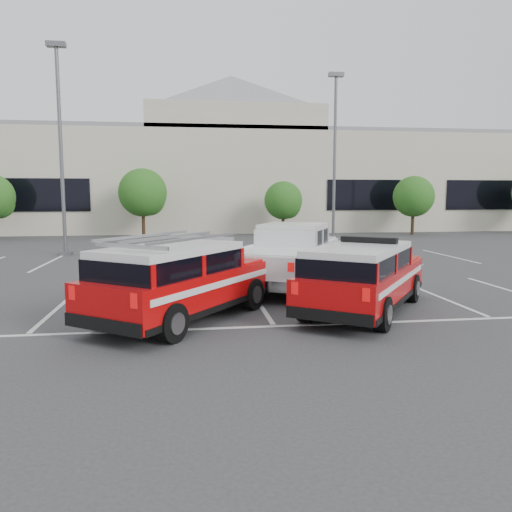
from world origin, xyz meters
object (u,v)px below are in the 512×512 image
(light_pole_mid, at_px, (335,159))
(white_pickup, at_px, (289,261))
(convention_building, at_px, (210,176))
(fire_chief_suv, at_px, (363,282))
(tree_mid_left, at_px, (144,194))
(tree_right, at_px, (414,198))
(light_pole_left, at_px, (61,150))
(tree_mid_right, at_px, (284,202))
(ladder_suv, at_px, (181,286))

(light_pole_mid, height_order, white_pickup, light_pole_mid)
(convention_building, xyz_separation_m, light_pole_mid, (6.82, -15.86, 0.47))
(convention_building, bearing_deg, fire_chief_suv, -86.04)
(tree_mid_left, height_order, tree_right, tree_mid_left)
(convention_building, height_order, light_pole_left, convention_building)
(convention_building, distance_m, light_pole_left, 21.49)
(convention_building, bearing_deg, tree_right, -33.37)
(convention_building, distance_m, tree_right, 17.96)
(convention_building, xyz_separation_m, tree_mid_right, (4.91, -9.82, -2.22))
(tree_mid_right, bearing_deg, convention_building, 116.57)
(tree_mid_right, bearing_deg, ladder_suv, -106.72)
(tree_right, relative_size, fire_chief_suv, 0.80)
(light_pole_left, distance_m, fire_chief_suv, 17.84)
(light_pole_left, bearing_deg, tree_right, 23.51)
(tree_mid_right, bearing_deg, fire_chief_suv, -96.20)
(tree_mid_right, bearing_deg, light_pole_left, -142.50)
(convention_building, height_order, light_pole_mid, convention_building)
(tree_mid_right, xyz_separation_m, fire_chief_suv, (-2.58, -23.77, -1.72))
(tree_right, bearing_deg, light_pole_mid, -143.23)
(tree_mid_left, xyz_separation_m, light_pole_left, (-3.09, -10.05, 2.14))
(tree_mid_left, relative_size, tree_right, 1.10)
(tree_mid_left, relative_size, white_pickup, 0.70)
(convention_building, relative_size, fire_chief_suv, 10.81)
(light_pole_mid, xyz_separation_m, ladder_suv, (-9.12, -17.97, -4.36))
(light_pole_mid, bearing_deg, tree_mid_left, 153.08)
(light_pole_mid, distance_m, ladder_suv, 20.62)
(fire_chief_suv, bearing_deg, tree_mid_right, 119.39)
(tree_mid_left, relative_size, light_pole_mid, 0.47)
(tree_mid_right, bearing_deg, tree_mid_left, 180.00)
(fire_chief_suv, height_order, ladder_suv, ladder_suv)
(tree_right, distance_m, light_pole_mid, 10.38)
(fire_chief_suv, distance_m, ladder_suv, 4.64)
(convention_building, height_order, tree_mid_left, convention_building)
(tree_right, bearing_deg, white_pickup, -124.89)
(tree_right, xyz_separation_m, light_pole_left, (-23.09, -10.05, 2.41))
(fire_chief_suv, distance_m, white_pickup, 4.32)
(convention_building, relative_size, tree_mid_left, 12.38)
(tree_mid_left, distance_m, light_pole_left, 10.73)
(light_pole_left, xyz_separation_m, ladder_suv, (5.88, -13.97, -4.36))
(white_pickup, bearing_deg, light_pole_left, 160.79)
(convention_building, distance_m, light_pole_mid, 17.27)
(tree_mid_left, height_order, ladder_suv, tree_mid_left)
(tree_mid_right, height_order, ladder_suv, tree_mid_right)
(white_pickup, bearing_deg, light_pole_mid, 93.75)
(light_pole_left, height_order, fire_chief_suv, light_pole_left)
(tree_mid_left, bearing_deg, light_pole_left, -107.10)
(tree_mid_right, distance_m, white_pickup, 19.99)
(tree_right, distance_m, fire_chief_suv, 26.97)
(convention_building, distance_m, tree_mid_left, 11.19)
(light_pole_left, xyz_separation_m, light_pole_mid, (15.00, 4.00, 0.00))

